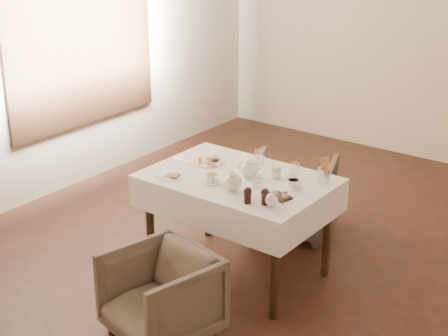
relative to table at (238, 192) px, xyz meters
name	(u,v)px	position (x,y,z in m)	size (l,w,h in m)	color
room	(80,14)	(-2.21, 0.62, 0.96)	(5.00, 5.00, 5.00)	black
table	(238,192)	(0.00, 0.00, 0.00)	(1.28, 0.88, 0.75)	black
armchair_near	(161,296)	(0.08, -0.92, -0.36)	(0.60, 0.62, 0.56)	brown
armchair_far	(292,195)	(-0.06, 0.84, -0.33)	(0.66, 0.68, 0.62)	brown
breakfast_plate	(208,161)	(-0.35, 0.10, 0.13)	(0.26, 0.26, 0.03)	white
side_plate	(169,177)	(-0.38, -0.29, 0.12)	(0.17, 0.17, 0.02)	white
teapot_centre	(250,168)	(0.07, 0.05, 0.19)	(0.17, 0.13, 0.14)	white
teapot_front	(232,181)	(0.11, -0.21, 0.19)	(0.17, 0.14, 0.14)	white
creamer	(276,172)	(0.22, 0.16, 0.16)	(0.07, 0.07, 0.08)	white
teacup_near	(212,179)	(-0.08, -0.19, 0.14)	(0.13, 0.13, 0.06)	white
teacup_far	(293,184)	(0.41, 0.07, 0.14)	(0.12, 0.12, 0.06)	white
glass_left	(259,157)	(-0.03, 0.32, 0.17)	(0.07, 0.07, 0.10)	silver
glass_mid	(258,181)	(0.22, -0.07, 0.16)	(0.07, 0.07, 0.10)	silver
glass_right	(295,169)	(0.30, 0.27, 0.16)	(0.07, 0.07, 0.10)	silver
condiment_board	(278,195)	(0.41, -0.12, 0.13)	(0.18, 0.14, 0.04)	black
pepper_mill_left	(248,195)	(0.31, -0.32, 0.17)	(0.05, 0.05, 0.11)	black
pepper_mill_right	(265,196)	(0.41, -0.27, 0.17)	(0.05, 0.05, 0.11)	black
silver_pot	(271,198)	(0.45, -0.27, 0.17)	(0.10, 0.08, 0.11)	white
fries_cup	(324,171)	(0.52, 0.28, 0.20)	(0.08, 0.08, 0.18)	silver
cutlery_fork	(188,158)	(-0.51, 0.07, 0.12)	(0.01, 0.18, 0.00)	silver
cutlery_knife	(184,161)	(-0.51, 0.02, 0.12)	(0.02, 0.19, 0.00)	silver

